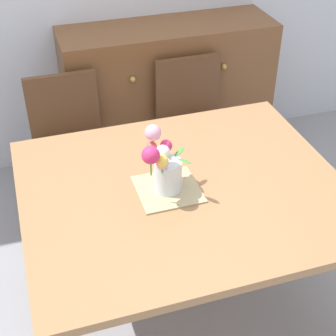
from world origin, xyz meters
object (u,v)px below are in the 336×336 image
object	(u,v)px
flower_vase	(163,164)
chair_left	(69,140)
dresser	(168,96)
chair_right	(193,120)
dining_table	(183,202)

from	to	relation	value
flower_vase	chair_left	bearing A→B (deg)	107.59
dresser	flower_vase	bearing A→B (deg)	-108.44
chair_right	dining_table	bearing A→B (deg)	67.47
flower_vase	dresser	bearing A→B (deg)	71.56
dining_table	flower_vase	xyz separation A→B (m)	(-0.09, 0.00, 0.23)
dining_table	chair_right	xyz separation A→B (m)	(0.39, 0.94, -0.17)
chair_left	dresser	world-z (taller)	dresser
chair_left	dresser	distance (m)	0.84
dining_table	chair_right	bearing A→B (deg)	67.47
chair_right	flower_vase	xyz separation A→B (m)	(-0.48, -0.94, 0.40)
dining_table	flower_vase	world-z (taller)	flower_vase
dining_table	chair_right	world-z (taller)	chair_right
chair_left	dresser	bearing A→B (deg)	-152.30
chair_left	dining_table	bearing A→B (deg)	112.53
dresser	chair_right	bearing A→B (deg)	-84.12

